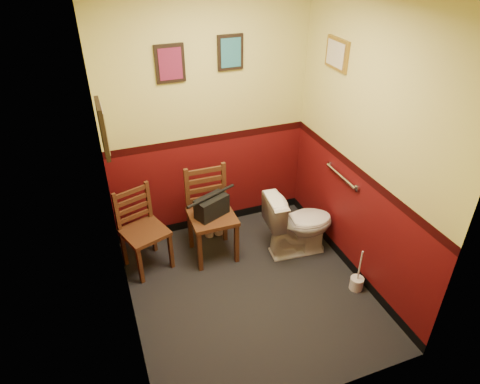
% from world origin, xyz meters
% --- Properties ---
extents(floor, '(2.20, 2.40, 0.00)m').
position_xyz_m(floor, '(0.00, 0.00, 0.00)').
color(floor, black).
rests_on(floor, ground).
extents(wall_back, '(2.20, 0.00, 2.70)m').
position_xyz_m(wall_back, '(0.00, 1.20, 1.35)').
color(wall_back, '#520B0D').
rests_on(wall_back, ground).
extents(wall_front, '(2.20, 0.00, 2.70)m').
position_xyz_m(wall_front, '(0.00, -1.20, 1.35)').
color(wall_front, '#520B0D').
rests_on(wall_front, ground).
extents(wall_left, '(0.00, 2.40, 2.70)m').
position_xyz_m(wall_left, '(-1.10, 0.00, 1.35)').
color(wall_left, '#520B0D').
rests_on(wall_left, ground).
extents(wall_right, '(0.00, 2.40, 2.70)m').
position_xyz_m(wall_right, '(1.10, 0.00, 1.35)').
color(wall_right, '#520B0D').
rests_on(wall_right, ground).
extents(grab_bar, '(0.05, 0.56, 0.06)m').
position_xyz_m(grab_bar, '(1.07, 0.25, 0.95)').
color(grab_bar, silver).
rests_on(grab_bar, wall_right).
extents(framed_print_back_a, '(0.28, 0.04, 0.36)m').
position_xyz_m(framed_print_back_a, '(-0.35, 1.18, 1.95)').
color(framed_print_back_a, black).
rests_on(framed_print_back_a, wall_back).
extents(framed_print_back_b, '(0.26, 0.04, 0.34)m').
position_xyz_m(framed_print_back_b, '(0.25, 1.18, 2.00)').
color(framed_print_back_b, black).
rests_on(framed_print_back_b, wall_back).
extents(framed_print_left, '(0.04, 0.30, 0.38)m').
position_xyz_m(framed_print_left, '(-1.08, 0.10, 1.85)').
color(framed_print_left, black).
rests_on(framed_print_left, wall_left).
extents(framed_print_right, '(0.04, 0.34, 0.28)m').
position_xyz_m(framed_print_right, '(1.08, 0.60, 2.05)').
color(framed_print_right, olive).
rests_on(framed_print_right, wall_right).
extents(toilet, '(0.77, 0.47, 0.72)m').
position_xyz_m(toilet, '(0.72, 0.39, 0.36)').
color(toilet, white).
rests_on(toilet, floor).
extents(toilet_brush, '(0.13, 0.13, 0.47)m').
position_xyz_m(toilet_brush, '(1.00, -0.34, 0.08)').
color(toilet_brush, silver).
rests_on(toilet_brush, floor).
extents(chair_left, '(0.52, 0.52, 0.88)m').
position_xyz_m(chair_left, '(-0.86, 0.75, 0.44)').
color(chair_left, '#552E19').
rests_on(chair_left, floor).
extents(chair_right, '(0.47, 0.47, 0.99)m').
position_xyz_m(chair_right, '(-0.16, 0.70, 0.50)').
color(chair_right, '#552E19').
rests_on(chair_right, floor).
extents(handbag, '(0.38, 0.29, 0.25)m').
position_xyz_m(handbag, '(-0.16, 0.65, 0.63)').
color(handbag, black).
rests_on(handbag, chair_right).
extents(tp_stack, '(0.21, 0.11, 0.18)m').
position_xyz_m(tp_stack, '(-0.05, 0.97, 0.08)').
color(tp_stack, silver).
rests_on(tp_stack, floor).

